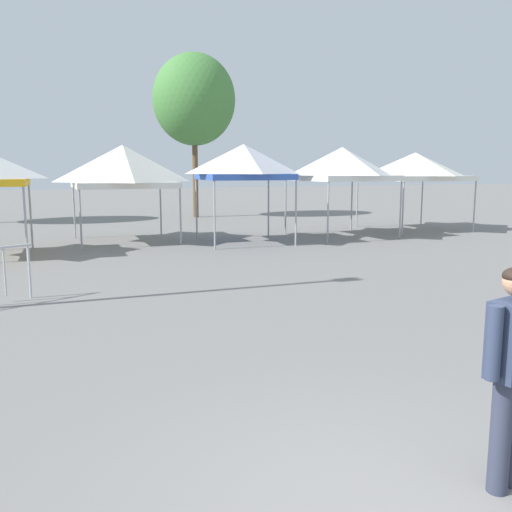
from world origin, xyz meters
name	(u,v)px	position (x,y,z in m)	size (l,w,h in m)	color
canopy_tent_center	(123,166)	(0.54, 16.42, 2.58)	(3.33, 3.33, 3.31)	#9E9EA3
canopy_tent_far_right	(244,162)	(4.29, 14.66, 2.73)	(3.04, 3.04, 3.32)	#9E9EA3
canopy_tent_behind_right	(342,164)	(8.26, 14.95, 2.68)	(3.38, 3.38, 3.29)	#9E9EA3
canopy_tent_behind_left	(415,167)	(12.21, 15.84, 2.59)	(3.61, 3.61, 3.16)	#9E9EA3
person_foreground	(512,363)	(1.04, 0.04, 1.03)	(0.63, 0.33, 1.78)	#33384C
tree_behind_tents_center	(194,100)	(5.45, 25.00, 5.97)	(4.19, 4.19, 8.29)	brown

